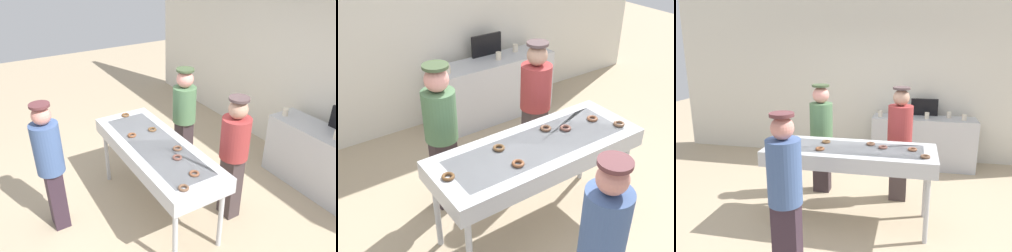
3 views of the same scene
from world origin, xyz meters
The scene contains 19 objects.
ground_plane centered at (0.00, 0.00, 0.00)m, with size 16.00×16.00×0.00m, color tan.
back_wall centered at (0.00, 2.58, 1.67)m, with size 8.00×0.12×3.34m, color silver.
fryer_conveyor centered at (0.00, 0.00, 0.88)m, with size 2.03×0.75×0.97m.
chocolate_donut_0 centered at (-0.33, 0.14, 0.98)m, with size 0.11×0.11×0.03m, color brown.
chocolate_donut_1 centered at (0.73, 0.05, 0.98)m, with size 0.11×0.11×0.03m, color brown.
chocolate_donut_2 centered at (-0.33, -0.15, 0.98)m, with size 0.11×0.11×0.03m, color brown.
chocolate_donut_3 centered at (0.87, -0.18, 0.98)m, with size 0.11×0.11×0.03m, color brown.
chocolate_donut_4 centered at (-0.90, 0.02, 0.98)m, with size 0.11×0.11×0.03m, color brown.
chocolate_donut_5 centered at (0.39, 0.06, 0.98)m, with size 0.11×0.11×0.03m, color brown.
chocolate_donut_6 centered at (0.23, 0.16, 0.98)m, with size 0.11×0.11×0.03m, color brown.
worker_baker centered at (0.55, 0.74, 0.92)m, with size 0.34×0.34×1.61m.
worker_assistant centered at (-0.58, 0.79, 0.92)m, with size 0.33×0.33×1.61m.
customer_waiting centered at (-0.37, -1.15, 0.90)m, with size 0.31×0.31×1.62m.
prep_counter centered at (0.91, 2.13, 0.45)m, with size 1.78×0.50×0.90m, color #B7BABF.
paper_cup_0 centered at (1.34, 2.21, 0.96)m, with size 0.08×0.08×0.11m, color beige.
paper_cup_1 centered at (0.96, 2.09, 0.96)m, with size 0.08×0.08×0.11m, color beige.
paper_cup_2 centered at (0.15, 2.06, 0.96)m, with size 0.08×0.08×0.11m, color beige.
paper_cup_3 centered at (1.57, 2.06, 0.96)m, with size 0.08×0.08×0.11m, color beige.
menu_display centered at (0.91, 2.33, 1.05)m, with size 0.47×0.04×0.30m, color black.
Camera 2 is at (-1.98, -2.37, 2.99)m, focal length 43.26 mm.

